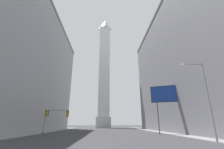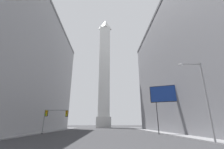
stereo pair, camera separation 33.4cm
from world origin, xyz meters
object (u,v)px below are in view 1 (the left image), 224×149
obelisk (104,70)px  billboard_sign (168,95)px  street_lamp (204,92)px  traffic_light_mid_left (53,115)px

obelisk → billboard_sign: size_ratio=6.62×
billboard_sign → obelisk: bearing=105.3°
street_lamp → billboard_sign: bearing=84.3°
obelisk → billboard_sign: obelisk is taller
traffic_light_mid_left → billboard_sign: 24.08m
traffic_light_mid_left → street_lamp: bearing=-36.7°
obelisk → billboard_sign: bearing=-74.7°
obelisk → traffic_light_mid_left: size_ratio=12.48×
traffic_light_mid_left → billboard_sign: billboard_sign is taller
traffic_light_mid_left → billboard_sign: (23.50, -3.52, 3.90)m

